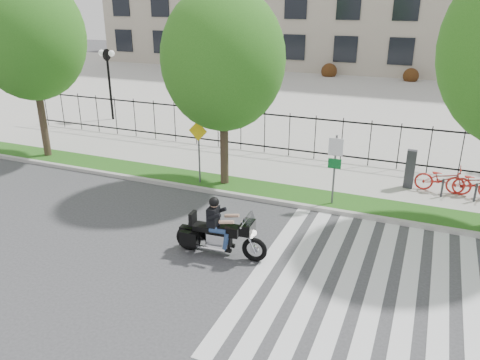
% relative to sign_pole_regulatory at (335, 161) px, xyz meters
% --- Properties ---
extents(ground, '(120.00, 120.00, 0.00)m').
position_rel_sign_pole_regulatory_xyz_m(ground, '(-3.03, -4.58, -1.74)').
color(ground, '#39393B').
rests_on(ground, ground).
extents(curb, '(60.00, 0.20, 0.15)m').
position_rel_sign_pole_regulatory_xyz_m(curb, '(-3.03, -0.48, -1.66)').
color(curb, '#A6A49C').
rests_on(curb, ground).
extents(grass_verge, '(60.00, 1.50, 0.15)m').
position_rel_sign_pole_regulatory_xyz_m(grass_verge, '(-3.03, 0.37, -1.66)').
color(grass_verge, '#1F4B12').
rests_on(grass_verge, ground).
extents(sidewalk, '(60.00, 3.50, 0.15)m').
position_rel_sign_pole_regulatory_xyz_m(sidewalk, '(-3.03, 2.87, -1.66)').
color(sidewalk, '#ABA9A0').
rests_on(sidewalk, ground).
extents(plaza, '(80.00, 34.00, 0.10)m').
position_rel_sign_pole_regulatory_xyz_m(plaza, '(-3.03, 20.42, -1.69)').
color(plaza, '#ABA9A0').
rests_on(plaza, ground).
extents(crosswalk_stripes, '(5.70, 8.00, 0.01)m').
position_rel_sign_pole_regulatory_xyz_m(crosswalk_stripes, '(1.79, -4.58, -1.73)').
color(crosswalk_stripes, silver).
rests_on(crosswalk_stripes, ground).
extents(iron_fence, '(30.00, 0.06, 2.00)m').
position_rel_sign_pole_regulatory_xyz_m(iron_fence, '(-3.03, 4.62, -0.59)').
color(iron_fence, black).
rests_on(iron_fence, sidewalk).
extents(lamp_post_left, '(1.06, 0.70, 4.25)m').
position_rel_sign_pole_regulatory_xyz_m(lamp_post_left, '(-15.03, 7.42, 1.47)').
color(lamp_post_left, black).
rests_on(lamp_post_left, ground).
extents(street_tree_0, '(4.68, 4.68, 7.96)m').
position_rel_sign_pole_regulatory_xyz_m(street_tree_0, '(-13.40, 0.37, 3.67)').
color(street_tree_0, '#35241D').
rests_on(street_tree_0, grass_verge).
extents(street_tree_1, '(4.51, 4.51, 7.35)m').
position_rel_sign_pole_regulatory_xyz_m(street_tree_1, '(-4.35, 0.37, 3.15)').
color(street_tree_1, '#35241D').
rests_on(street_tree_1, grass_verge).
extents(sign_pole_regulatory, '(0.50, 0.09, 2.50)m').
position_rel_sign_pole_regulatory_xyz_m(sign_pole_regulatory, '(0.00, 0.00, 0.00)').
color(sign_pole_regulatory, '#59595B').
rests_on(sign_pole_regulatory, grass_verge).
extents(sign_pole_warning, '(0.78, 0.09, 2.49)m').
position_rel_sign_pole_regulatory_xyz_m(sign_pole_warning, '(-5.27, 0.00, 0.00)').
color(sign_pole_warning, '#59595B').
rests_on(sign_pole_warning, grass_verge).
extents(motorcycle_rider, '(2.80, 0.85, 2.16)m').
position_rel_sign_pole_regulatory_xyz_m(motorcycle_rider, '(-2.26, -4.55, -1.02)').
color(motorcycle_rider, black).
rests_on(motorcycle_rider, ground).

